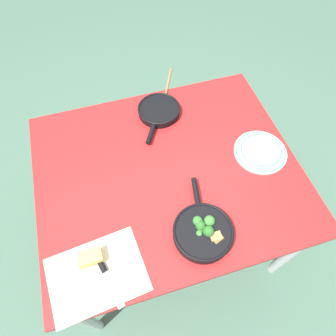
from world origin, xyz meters
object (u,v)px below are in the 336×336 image
skillet_eggs (159,111)px  grater_knife (105,271)px  cheese_block (91,258)px  wooden_spoon (165,97)px  skillet_broccoli (203,231)px  dinner_plate_stack (261,151)px

skillet_eggs → grater_knife: 0.85m
skillet_eggs → cheese_block: cheese_block is taller
wooden_spoon → skillet_eggs: bearing=-7.2°
skillet_broccoli → grater_knife: bearing=105.4°
cheese_block → grater_knife: bearing=124.0°
dinner_plate_stack → wooden_spoon: bearing=-55.5°
skillet_broccoli → skillet_eggs: 0.70m
cheese_block → dinner_plate_stack: 0.92m
cheese_block → dinner_plate_stack: cheese_block is taller
skillet_broccoli → cheese_block: (0.46, -0.03, -0.01)m
skillet_eggs → wooden_spoon: size_ratio=0.90×
skillet_eggs → skillet_broccoli: bearing=29.2°
skillet_broccoli → cheese_block: size_ratio=3.99×
skillet_eggs → grater_knife: skillet_eggs is taller
grater_knife → wooden_spoon: bearing=134.9°
skillet_broccoli → dinner_plate_stack: size_ratio=1.46×
grater_knife → dinner_plate_stack: 0.90m
skillet_broccoli → dinner_plate_stack: (-0.41, -0.31, -0.02)m
skillet_broccoli → grater_knife: 0.42m
grater_knife → skillet_eggs: bearing=135.2°
skillet_eggs → cheese_block: 0.82m
dinner_plate_stack → grater_knife: bearing=22.2°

